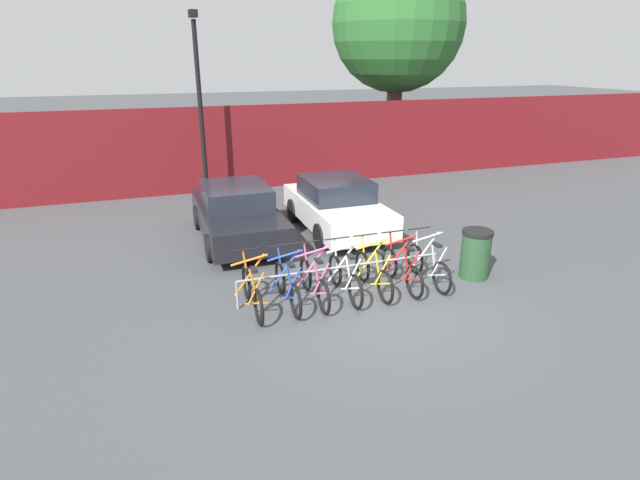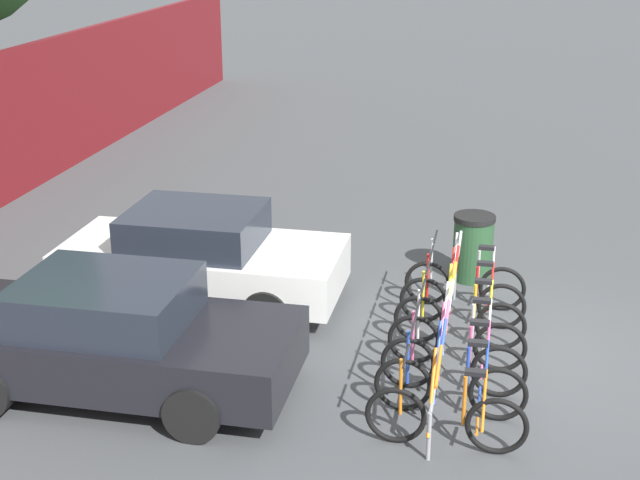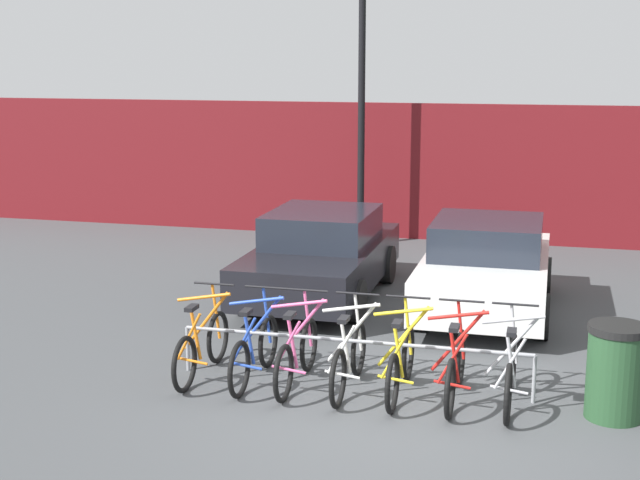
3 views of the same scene
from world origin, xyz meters
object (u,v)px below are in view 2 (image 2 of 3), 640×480
bike_rack (445,330)px  bicycle_blue (450,385)px  bicycle_yellow (459,319)px  trash_bin (473,247)px  bicycle_orange (446,417)px  bicycle_white (457,340)px  car_white (201,257)px  bicycle_pink (453,363)px  bicycle_red (462,300)px  bicycle_silver (465,283)px  car_black (114,336)px

bike_rack → bicycle_blue: bearing=-172.7°
bicycle_yellow → trash_bin: 2.31m
bicycle_orange → bike_rack: bearing=8.1°
bicycle_white → car_white: (1.26, 3.71, 0.31)m
bicycle_pink → bicycle_red: size_ratio=1.00×
bicycle_pink → car_white: car_white is taller
bike_rack → bicycle_pink: size_ratio=2.44×
bicycle_blue → trash_bin: bicycle_blue is taller
bicycle_yellow → bicycle_silver: 1.22m
bicycle_orange → car_black: size_ratio=0.41×
bicycle_pink → bicycle_yellow: 1.23m
bicycle_blue → bicycle_silver: size_ratio=1.00×
bicycle_blue → trash_bin: bearing=-3.2°
bicycle_blue → bicycle_red: bearing=-2.3°
bicycle_white → trash_bin: 2.91m
bicycle_white → car_black: (-1.35, 3.87, 0.31)m
trash_bin → bicycle_yellow: bearing=178.5°
trash_bin → car_white: bearing=113.7°
bike_rack → car_white: (1.25, 3.56, 0.20)m
bicycle_blue → bicycle_yellow: bearing=-2.3°
bike_rack → car_black: (-1.36, 3.73, 0.20)m
bicycle_blue → bike_rack: bearing=5.0°
bicycle_blue → trash_bin: 4.06m
car_white → bicycle_pink: bearing=-116.9°
bicycle_orange → bicycle_pink: size_ratio=1.00×
bicycle_red → trash_bin: 1.69m
bicycle_pink → car_black: size_ratio=0.41×
bicycle_blue → bicycle_pink: (0.52, 0.00, 0.00)m
bike_rack → bicycle_blue: (-1.15, -0.15, -0.11)m
bicycle_orange → bicycle_white: same height
bicycle_pink → bike_rack: bearing=14.8°
bicycle_pink → car_white: 4.17m
bicycle_white → bike_rack: bearing=85.9°
bicycle_blue → bicycle_orange: bearing=177.7°
bike_rack → bicycle_white: (-0.01, -0.15, -0.11)m
bicycle_orange → car_white: 4.82m
bicycle_red → car_black: 4.66m
bicycle_yellow → bicycle_red: bearing=-1.7°
bicycle_blue → car_black: (-0.20, 3.87, 0.31)m
bicycle_silver → car_white: bearing=102.6°
bicycle_yellow → car_black: car_black is taller
bicycle_blue → bicycle_yellow: size_ratio=1.00×
bicycle_blue → car_black: car_black is taller
trash_bin → bicycle_blue: bearing=179.2°
bicycle_white → bicycle_red: (1.22, 0.00, 0.00)m
bicycle_blue → bicycle_red: 2.37m
bicycle_red → bicycle_silver: 0.60m
bicycle_yellow → trash_bin: bicycle_yellow is taller
bicycle_pink → car_white: (1.88, 3.71, 0.31)m
bicycle_yellow → trash_bin: (2.31, -0.06, 0.14)m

